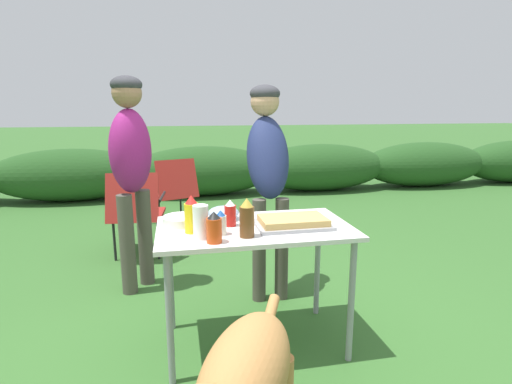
% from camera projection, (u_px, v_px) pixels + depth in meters
% --- Properties ---
extents(ground_plane, '(60.00, 60.00, 0.00)m').
position_uv_depth(ground_plane, '(255.00, 342.00, 2.43)').
color(ground_plane, '#336028').
extents(shrub_hedge, '(14.40, 0.90, 0.80)m').
position_uv_depth(shrub_hedge, '(203.00, 171.00, 6.47)').
color(shrub_hedge, '#234C1E').
rests_on(shrub_hedge, ground).
extents(folding_table, '(1.10, 0.64, 0.74)m').
position_uv_depth(folding_table, '(255.00, 239.00, 2.30)').
color(folding_table, silver).
rests_on(folding_table, ground).
extents(food_tray, '(0.42, 0.27, 0.06)m').
position_uv_depth(food_tray, '(293.00, 222.00, 2.27)').
color(food_tray, '#9E9EA3').
rests_on(food_tray, folding_table).
extents(plate_stack, '(0.22, 0.22, 0.05)m').
position_uv_depth(plate_stack, '(182.00, 220.00, 2.31)').
color(plate_stack, white).
rests_on(plate_stack, folding_table).
extents(mixing_bowl, '(0.19, 0.19, 0.08)m').
position_uv_depth(mixing_bowl, '(223.00, 213.00, 2.41)').
color(mixing_bowl, '#99B2CC').
rests_on(mixing_bowl, folding_table).
extents(paper_cup_stack, '(0.08, 0.08, 0.18)m').
position_uv_depth(paper_cup_stack, '(201.00, 222.00, 2.05)').
color(paper_cup_stack, white).
rests_on(paper_cup_stack, folding_table).
extents(mustard_bottle, '(0.08, 0.08, 0.21)m').
position_uv_depth(mustard_bottle, '(192.00, 215.00, 2.15)').
color(mustard_bottle, yellow).
rests_on(mustard_bottle, folding_table).
extents(beer_bottle, '(0.08, 0.08, 0.21)m').
position_uv_depth(beer_bottle, '(247.00, 219.00, 2.07)').
color(beer_bottle, brown).
rests_on(beer_bottle, folding_table).
extents(mayo_bottle, '(0.06, 0.06, 0.13)m').
position_uv_depth(mayo_bottle, '(221.00, 223.00, 2.12)').
color(mayo_bottle, silver).
rests_on(mayo_bottle, folding_table).
extents(ketchup_bottle, '(0.07, 0.07, 0.15)m').
position_uv_depth(ketchup_bottle, '(230.00, 213.00, 2.27)').
color(ketchup_bottle, red).
rests_on(ketchup_bottle, folding_table).
extents(hot_sauce_bottle, '(0.08, 0.08, 0.16)m').
position_uv_depth(hot_sauce_bottle, '(214.00, 228.00, 1.99)').
color(hot_sauce_bottle, '#CC4214').
rests_on(hot_sauce_bottle, folding_table).
extents(standing_person_with_beanie, '(0.32, 0.45, 1.57)m').
position_uv_depth(standing_person_with_beanie, '(268.00, 163.00, 2.90)').
color(standing_person_with_beanie, '#4C473D').
rests_on(standing_person_with_beanie, ground).
extents(standing_person_in_navy_coat, '(0.42, 0.44, 1.63)m').
position_uv_depth(standing_person_in_navy_coat, '(131.00, 161.00, 2.97)').
color(standing_person_in_navy_coat, '#4C473D').
rests_on(standing_person_in_navy_coat, ground).
extents(camp_chair_green_behind_table, '(0.63, 0.71, 0.83)m').
position_uv_depth(camp_chair_green_behind_table, '(173.00, 189.00, 4.66)').
color(camp_chair_green_behind_table, maroon).
rests_on(camp_chair_green_behind_table, ground).
extents(camp_chair_near_hedge, '(0.52, 0.63, 0.83)m').
position_uv_depth(camp_chair_near_hedge, '(136.00, 209.00, 3.75)').
color(camp_chair_near_hedge, maroon).
rests_on(camp_chair_near_hedge, ground).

